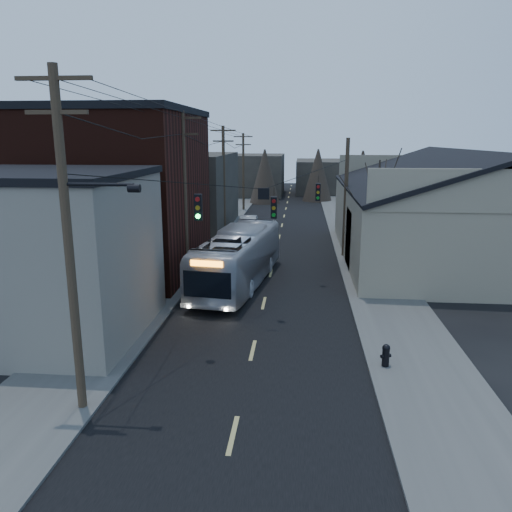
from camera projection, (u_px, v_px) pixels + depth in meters
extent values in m
plane|color=black|center=(222.00, 481.00, 12.68)|extent=(160.00, 160.00, 0.00)
cube|color=black|center=(278.00, 242.00, 41.74)|extent=(9.00, 110.00, 0.02)
cube|color=#474744|center=(202.00, 240.00, 42.30)|extent=(4.00, 110.00, 0.12)
cube|color=#474744|center=(357.00, 242.00, 41.16)|extent=(4.00, 110.00, 0.12)
cube|color=#6D655B|center=(46.00, 257.00, 21.38)|extent=(8.00, 8.00, 7.00)
cube|color=black|center=(115.00, 194.00, 31.78)|extent=(10.00, 12.00, 10.00)
cube|color=#2E2A25|center=(182.00, 191.00, 47.58)|extent=(9.00, 14.00, 7.00)
cube|color=gray|center=(459.00, 225.00, 35.17)|extent=(16.00, 20.00, 5.00)
cube|color=black|center=(405.00, 170.00, 34.65)|extent=(8.16, 20.60, 2.86)
cube|color=#2E2A25|center=(250.00, 175.00, 75.48)|extent=(10.00, 12.00, 6.00)
cube|color=#2E2A25|center=(334.00, 176.00, 79.30)|extent=(12.00, 14.00, 5.00)
cone|color=black|center=(377.00, 219.00, 30.65)|extent=(0.40, 0.40, 7.20)
cylinder|color=#382B1E|center=(69.00, 250.00, 14.81)|extent=(0.28, 0.28, 10.50)
cube|color=#382B1E|center=(54.00, 78.00, 13.69)|extent=(2.20, 0.12, 0.12)
cylinder|color=#382B1E|center=(185.00, 199.00, 29.40)|extent=(0.28, 0.28, 10.00)
cube|color=#382B1E|center=(182.00, 118.00, 28.34)|extent=(2.20, 0.12, 0.12)
cylinder|color=#382B1E|center=(224.00, 181.00, 43.99)|extent=(0.28, 0.28, 9.50)
cube|color=#382B1E|center=(223.00, 130.00, 42.98)|extent=(2.20, 0.12, 0.12)
cylinder|color=#382B1E|center=(243.00, 172.00, 58.58)|extent=(0.28, 0.28, 9.00)
cube|color=#382B1E|center=(243.00, 137.00, 57.63)|extent=(2.20, 0.12, 0.12)
cylinder|color=#382B1E|center=(346.00, 199.00, 35.47)|extent=(0.28, 0.28, 8.50)
cube|color=black|center=(198.00, 207.00, 18.74)|extent=(0.28, 0.20, 1.00)
cube|color=black|center=(274.00, 208.00, 23.01)|extent=(0.28, 0.20, 1.00)
cube|color=black|center=(318.00, 192.00, 28.61)|extent=(0.28, 0.20, 1.00)
imported|color=#A8ABB4|center=(238.00, 258.00, 29.21)|extent=(4.30, 12.00, 3.27)
imported|color=#A2A6AA|center=(248.00, 224.00, 45.93)|extent=(1.66, 4.46, 1.46)
cylinder|color=black|center=(386.00, 357.00, 18.72)|extent=(0.28, 0.28, 0.69)
sphere|color=black|center=(386.00, 348.00, 18.63)|extent=(0.30, 0.30, 0.30)
cylinder|color=black|center=(386.00, 356.00, 18.71)|extent=(0.42, 0.27, 0.14)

